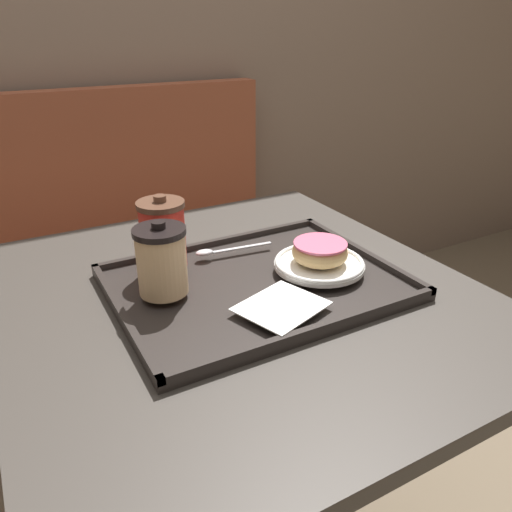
% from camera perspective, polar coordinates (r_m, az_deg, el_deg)
% --- Properties ---
extents(wall_behind, '(8.00, 0.05, 2.40)m').
position_cam_1_polar(wall_behind, '(1.84, -19.60, 24.17)').
color(wall_behind, '#7A6656').
rests_on(wall_behind, ground_plane).
extents(booth_bench, '(1.68, 0.44, 1.00)m').
position_cam_1_polar(booth_bench, '(1.80, -22.39, -5.99)').
color(booth_bench, brown).
rests_on(booth_bench, ground_plane).
extents(cafe_table, '(0.82, 0.88, 0.75)m').
position_cam_1_polar(cafe_table, '(1.01, -1.85, -13.20)').
color(cafe_table, '#38332D').
rests_on(cafe_table, ground_plane).
extents(serving_tray, '(0.50, 0.38, 0.02)m').
position_cam_1_polar(serving_tray, '(0.91, 0.00, -3.24)').
color(serving_tray, '#282321').
rests_on(serving_tray, cafe_table).
extents(napkin_paper, '(0.16, 0.15, 0.00)m').
position_cam_1_polar(napkin_paper, '(0.81, 2.92, -5.73)').
color(napkin_paper, white).
rests_on(napkin_paper, serving_tray).
extents(coffee_cup_front, '(0.09, 0.09, 0.13)m').
position_cam_1_polar(coffee_cup_front, '(0.84, -10.74, -0.49)').
color(coffee_cup_front, '#E0B784').
rests_on(coffee_cup_front, serving_tray).
extents(coffee_cup_rear, '(0.09, 0.09, 0.14)m').
position_cam_1_polar(coffee_cup_rear, '(0.93, -10.60, 2.47)').
color(coffee_cup_rear, red).
rests_on(coffee_cup_rear, serving_tray).
extents(plate_with_chocolate_donut, '(0.17, 0.17, 0.01)m').
position_cam_1_polar(plate_with_chocolate_donut, '(0.94, 7.23, -0.84)').
color(plate_with_chocolate_donut, white).
rests_on(plate_with_chocolate_donut, serving_tray).
extents(donut_chocolate_glazed, '(0.10, 0.10, 0.04)m').
position_cam_1_polar(donut_chocolate_glazed, '(0.93, 7.32, 0.54)').
color(donut_chocolate_glazed, '#DBB270').
rests_on(donut_chocolate_glazed, plate_with_chocolate_donut).
extents(spoon, '(0.16, 0.03, 0.01)m').
position_cam_1_polar(spoon, '(0.99, -4.52, 0.58)').
color(spoon, silver).
rests_on(spoon, serving_tray).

